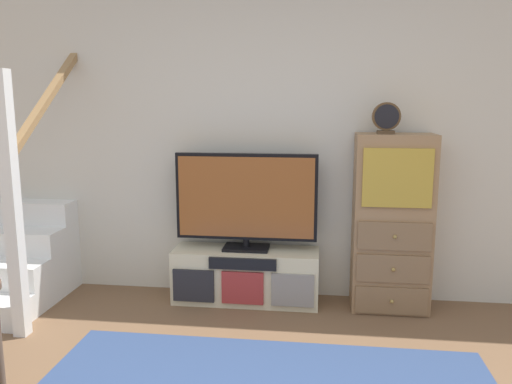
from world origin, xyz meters
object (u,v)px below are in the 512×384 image
object	(u,v)px
side_cabinet	(392,223)
desk_clock	(386,118)
media_console	(246,276)
television	(246,199)

from	to	relation	value
side_cabinet	desk_clock	distance (m)	0.80
desk_clock	side_cabinet	bearing A→B (deg)	10.88
media_console	desk_clock	xyz separation A→B (m)	(1.05, -0.00, 1.26)
television	desk_clock	xyz separation A→B (m)	(1.05, -0.03, 0.64)
media_console	television	bearing A→B (deg)	90.00
side_cabinet	desk_clock	size ratio (longest dim) A/B	5.89
media_console	side_cabinet	xyz separation A→B (m)	(1.13, 0.01, 0.46)
television	desk_clock	size ratio (longest dim) A/B	4.86
desk_clock	media_console	bearing A→B (deg)	179.74
side_cabinet	television	bearing A→B (deg)	179.31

